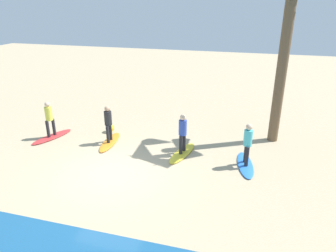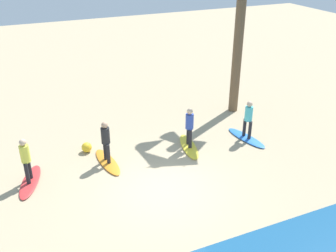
{
  "view_description": "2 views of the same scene",
  "coord_description": "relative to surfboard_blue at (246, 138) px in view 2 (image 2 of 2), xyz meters",
  "views": [
    {
      "loc": [
        -4.62,
        9.01,
        5.92
      ],
      "look_at": [
        -1.35,
        -2.67,
        0.99
      ],
      "focal_mm": 33.27,
      "sensor_mm": 36.0,
      "label": 1
    },
    {
      "loc": [
        4.07,
        9.86,
        7.77
      ],
      "look_at": [
        -1.29,
        -2.49,
        1.01
      ],
      "focal_mm": 40.92,
      "sensor_mm": 36.0,
      "label": 2
    }
  ],
  "objects": [
    {
      "name": "surfer_orange",
      "position": [
        5.91,
        -0.48,
        0.99
      ],
      "size": [
        0.32,
        0.46,
        1.64
      ],
      "color": "#232328",
      "rests_on": "surfboard_orange"
    },
    {
      "name": "surfer_yellow",
      "position": [
        2.56,
        -0.31,
        0.99
      ],
      "size": [
        0.32,
        0.45,
        1.64
      ],
      "color": "#232328",
      "rests_on": "surfboard_yellow"
    },
    {
      "name": "beach_ball",
      "position": [
        6.44,
        -1.62,
        0.16
      ],
      "size": [
        0.41,
        0.41,
        0.41
      ],
      "primitive_type": "sphere",
      "color": "yellow",
      "rests_on": "ground"
    },
    {
      "name": "surfboard_yellow",
      "position": [
        2.56,
        -0.31,
        0.0
      ],
      "size": [
        0.98,
        2.17,
        0.09
      ],
      "primitive_type": "ellipsoid",
      "rotation": [
        0.0,
        0.0,
        1.36
      ],
      "color": "yellow",
      "rests_on": "ground"
    },
    {
      "name": "surfboard_orange",
      "position": [
        5.91,
        -0.48,
        0.0
      ],
      "size": [
        0.75,
        2.14,
        0.09
      ],
      "primitive_type": "ellipsoid",
      "rotation": [
        0.0,
        0.0,
        1.66
      ],
      "color": "orange",
      "rests_on": "ground"
    },
    {
      "name": "surfer_red",
      "position": [
        8.73,
        -0.3,
        0.99
      ],
      "size": [
        0.32,
        0.44,
        1.64
      ],
      "color": "#232328",
      "rests_on": "surfboard_red"
    },
    {
      "name": "surfer_blue",
      "position": [
        0.0,
        0.0,
        0.99
      ],
      "size": [
        0.32,
        0.46,
        1.64
      ],
      "color": "#232328",
      "rests_on": "surfboard_blue"
    },
    {
      "name": "surfboard_blue",
      "position": [
        0.0,
        0.0,
        0.0
      ],
      "size": [
        0.91,
        2.16,
        0.09
      ],
      "primitive_type": "ellipsoid",
      "rotation": [
        0.0,
        0.0,
        1.74
      ],
      "color": "blue",
      "rests_on": "ground"
    },
    {
      "name": "ground_plane",
      "position": [
        4.65,
        1.9,
        -0.04
      ],
      "size": [
        60.0,
        60.0,
        0.0
      ],
      "primitive_type": "plane",
      "color": "tan"
    },
    {
      "name": "surfboard_red",
      "position": [
        8.73,
        -0.3,
        0.0
      ],
      "size": [
        1.19,
        2.17,
        0.09
      ],
      "primitive_type": "ellipsoid",
      "rotation": [
        0.0,
        0.0,
        1.25
      ],
      "color": "red",
      "rests_on": "ground"
    }
  ]
}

